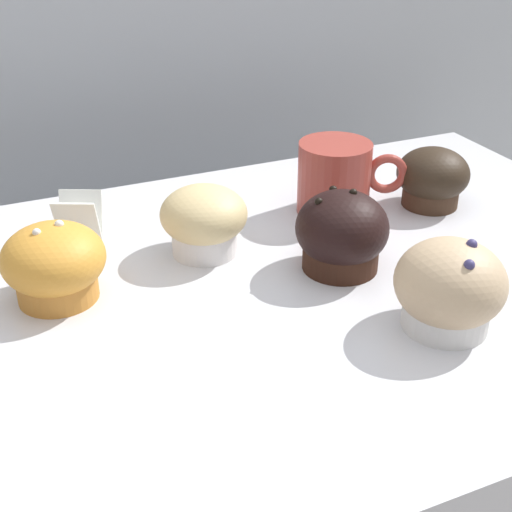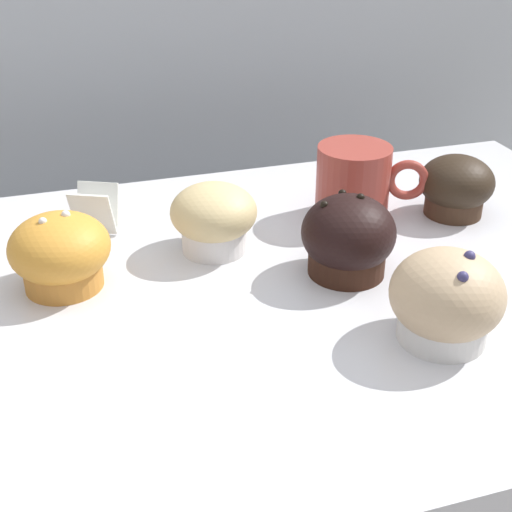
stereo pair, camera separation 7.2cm
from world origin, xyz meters
name	(u,v)px [view 2 (the right image)]	position (x,y,z in m)	size (l,w,h in m)	color
wall_back	(157,108)	(0.00, 0.60, 0.90)	(3.20, 0.10, 1.80)	#B2B7BC
muffin_front_center	(214,218)	(-0.02, 0.09, 0.93)	(0.10, 0.10, 0.08)	white
muffin_back_left	(456,186)	(0.29, 0.10, 0.92)	(0.09, 0.09, 0.08)	#3F2A1C
muffin_back_right	(446,300)	(0.14, -0.14, 0.93)	(0.11, 0.11, 0.09)	silver
muffin_front_left	(60,253)	(-0.20, 0.06, 0.92)	(0.11, 0.11, 0.08)	#CA8132
muffin_back_center	(348,239)	(0.10, 0.00, 0.93)	(0.10, 0.10, 0.09)	#311A11
coffee_cup	(355,180)	(0.17, 0.13, 0.93)	(0.13, 0.09, 0.09)	#99382D
price_card	(95,210)	(-0.15, 0.17, 0.92)	(0.06, 0.06, 0.06)	white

